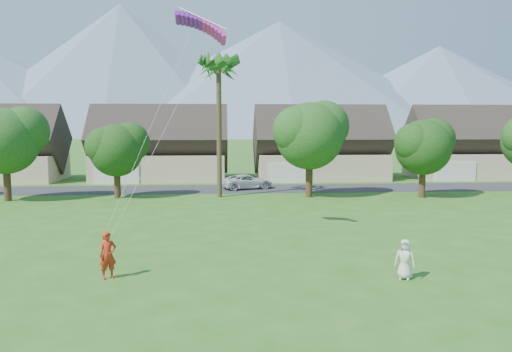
{
  "coord_description": "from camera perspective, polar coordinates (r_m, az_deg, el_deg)",
  "views": [
    {
      "loc": [
        -1.78,
        -15.9,
        6.5
      ],
      "look_at": [
        0.0,
        10.0,
        3.8
      ],
      "focal_mm": 35.0,
      "sensor_mm": 36.0,
      "label": 1
    }
  ],
  "objects": [
    {
      "name": "mountain_ridge",
      "position": [
        277.09,
        -1.43,
        10.62
      ],
      "size": [
        540.0,
        240.0,
        70.0
      ],
      "color": "slate",
      "rests_on": "ground"
    },
    {
      "name": "kite_flyer",
      "position": [
        22.14,
        -16.58,
        -8.68
      ],
      "size": [
        0.88,
        0.78,
        2.01
      ],
      "primitive_type": "imported",
      "rotation": [
        0.0,
        0.0,
        0.51
      ],
      "color": "red",
      "rests_on": "ground"
    },
    {
      "name": "parafoil_kite",
      "position": [
        28.05,
        -6.13,
        16.84
      ],
      "size": [
        3.03,
        1.18,
        0.5
      ],
      "rotation": [
        0.0,
        0.0,
        -0.13
      ],
      "color": "purple",
      "rests_on": "ground"
    },
    {
      "name": "fan_palm",
      "position": [
        44.72,
        -4.3,
        12.73
      ],
      "size": [
        3.0,
        3.0,
        13.8
      ],
      "color": "#4C3D26",
      "rests_on": "ground"
    },
    {
      "name": "watcher",
      "position": [
        22.14,
        16.65,
        -9.1
      ],
      "size": [
        0.99,
        0.85,
        1.71
      ],
      "primitive_type": "imported",
      "rotation": [
        0.0,
        0.0,
        -0.45
      ],
      "color": "silver",
      "rests_on": "ground"
    },
    {
      "name": "tree_row",
      "position": [
        43.85,
        -3.11,
        3.83
      ],
      "size": [
        62.27,
        6.67,
        8.45
      ],
      "color": "#47301C",
      "rests_on": "ground"
    },
    {
      "name": "street",
      "position": [
        50.35,
        -1.88,
        -1.47
      ],
      "size": [
        90.0,
        7.0,
        0.01
      ],
      "primitive_type": "cube",
      "color": "#2D2D30",
      "rests_on": "ground"
    },
    {
      "name": "houses_row",
      "position": [
        59.02,
        -1.73,
        2.97
      ],
      "size": [
        72.75,
        8.19,
        8.86
      ],
      "color": "beige",
      "rests_on": "ground"
    },
    {
      "name": "ground",
      "position": [
        17.27,
        2.37,
        -16.18
      ],
      "size": [
        500.0,
        500.0,
        0.0
      ],
      "primitive_type": "plane",
      "color": "#2D6019",
      "rests_on": "ground"
    },
    {
      "name": "parked_car",
      "position": [
        50.3,
        -1.04,
        -0.66
      ],
      "size": [
        5.68,
        3.93,
        1.44
      ],
      "primitive_type": "imported",
      "rotation": [
        0.0,
        0.0,
        1.9
      ],
      "color": "silver",
      "rests_on": "ground"
    }
  ]
}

